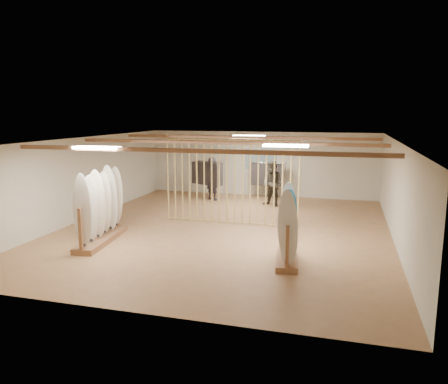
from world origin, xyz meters
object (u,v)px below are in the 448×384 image
(clothing_rack_b, at_px, (267,175))
(shopper_a, at_px, (213,176))
(shopper_b, at_px, (273,181))
(rack_right, at_px, (287,238))
(clothing_rack_a, at_px, (207,173))
(rack_left, at_px, (101,217))

(clothing_rack_b, xyz_separation_m, shopper_a, (-2.15, -0.94, -0.01))
(shopper_a, xyz_separation_m, shopper_b, (2.62, -0.57, -0.01))
(clothing_rack_b, relative_size, shopper_a, 0.77)
(shopper_b, bearing_deg, rack_right, -52.03)
(clothing_rack_b, relative_size, shopper_b, 0.78)
(rack_right, distance_m, clothing_rack_a, 8.44)
(clothing_rack_a, height_order, clothing_rack_b, clothing_rack_a)
(clothing_rack_a, height_order, shopper_b, shopper_b)
(rack_right, height_order, clothing_rack_b, rack_right)
(clothing_rack_b, height_order, shopper_b, shopper_b)
(shopper_a, bearing_deg, clothing_rack_b, -130.18)
(clothing_rack_a, bearing_deg, shopper_a, -11.94)
(shopper_b, bearing_deg, shopper_a, -166.90)
(rack_right, xyz_separation_m, clothing_rack_b, (-1.91, 7.92, 0.40))
(clothing_rack_b, bearing_deg, clothing_rack_a, -161.91)
(shopper_a, bearing_deg, rack_right, 146.44)
(shopper_b, bearing_deg, rack_left, -97.11)
(rack_left, relative_size, rack_right, 1.40)
(rack_left, height_order, clothing_rack_b, rack_left)
(shopper_a, distance_m, shopper_b, 2.68)
(shopper_a, height_order, shopper_b, shopper_a)
(rack_right, relative_size, clothing_rack_a, 1.13)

